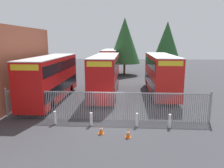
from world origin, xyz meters
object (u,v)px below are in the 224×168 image
(double_decker_bus_behind_fence_right, at_px, (106,73))
(double_decker_bus_far_back, at_px, (110,61))
(bollard_near_right, at_px, (137,120))
(traffic_cone_by_gate, at_px, (101,129))
(double_decker_bus_near_gate, at_px, (160,73))
(bollard_near_left, at_px, (55,118))
(double_decker_bus_behind_fence_left, at_px, (51,77))
(bollard_far_right, at_px, (170,121))
(bollard_center_front, at_px, (91,119))
(traffic_cone_mid_forecourt, at_px, (128,133))

(double_decker_bus_behind_fence_right, height_order, double_decker_bus_far_back, same)
(bollard_near_right, bearing_deg, traffic_cone_by_gate, -148.60)
(double_decker_bus_near_gate, relative_size, bollard_near_left, 11.38)
(double_decker_bus_behind_fence_left, height_order, bollard_near_right, double_decker_bus_behind_fence_left)
(bollard_near_left, bearing_deg, traffic_cone_by_gate, -22.84)
(bollard_far_right, relative_size, traffic_cone_by_gate, 1.61)
(double_decker_bus_behind_fence_right, bearing_deg, bollard_center_front, -91.06)
(double_decker_bus_behind_fence_left, xyz_separation_m, traffic_cone_by_gate, (5.85, -7.59, -2.13))
(double_decker_bus_behind_fence_left, relative_size, traffic_cone_by_gate, 18.32)
(bollard_near_left, bearing_deg, bollard_far_right, -0.77)
(double_decker_bus_behind_fence_left, distance_m, traffic_cone_by_gate, 9.82)
(bollard_far_right, height_order, traffic_cone_mid_forecourt, bollard_far_right)
(bollard_near_right, bearing_deg, bollard_far_right, -1.78)
(bollard_center_front, height_order, bollard_near_right, same)
(double_decker_bus_behind_fence_left, distance_m, double_decker_bus_behind_fence_right, 5.82)
(traffic_cone_mid_forecourt, bearing_deg, double_decker_bus_far_back, 96.74)
(double_decker_bus_behind_fence_right, relative_size, double_decker_bus_far_back, 1.00)
(bollard_center_front, height_order, traffic_cone_mid_forecourt, bollard_center_front)
(double_decker_bus_behind_fence_right, height_order, traffic_cone_mid_forecourt, double_decker_bus_behind_fence_right)
(double_decker_bus_behind_fence_left, distance_m, bollard_near_right, 10.44)
(double_decker_bus_behind_fence_right, height_order, bollard_near_left, double_decker_bus_behind_fence_right)
(double_decker_bus_near_gate, xyz_separation_m, bollard_near_right, (-3.02, -9.83, -1.95))
(double_decker_bus_behind_fence_left, height_order, bollard_center_front, double_decker_bus_behind_fence_left)
(double_decker_bus_behind_fence_left, relative_size, bollard_far_right, 11.38)
(double_decker_bus_behind_fence_right, height_order, traffic_cone_by_gate, double_decker_bus_behind_fence_right)
(bollard_center_front, height_order, traffic_cone_by_gate, bollard_center_front)
(bollard_near_left, xyz_separation_m, bollard_near_right, (5.86, -0.04, 0.00))
(double_decker_bus_far_back, bearing_deg, bollard_near_right, -81.34)
(double_decker_bus_behind_fence_left, height_order, double_decker_bus_far_back, same)
(double_decker_bus_behind_fence_left, bearing_deg, double_decker_bus_far_back, 76.73)
(double_decker_bus_behind_fence_left, distance_m, double_decker_bus_far_back, 19.25)
(double_decker_bus_near_gate, bearing_deg, double_decker_bus_behind_fence_left, -161.87)
(double_decker_bus_far_back, bearing_deg, bollard_far_right, -76.40)
(traffic_cone_by_gate, bearing_deg, bollard_far_right, 16.54)
(bollard_near_left, height_order, bollard_near_right, same)
(double_decker_bus_behind_fence_right, xyz_separation_m, bollard_near_right, (3.05, -8.85, -1.95))
(double_decker_bus_far_back, height_order, bollard_center_front, double_decker_bus_far_back)
(double_decker_bus_near_gate, xyz_separation_m, traffic_cone_mid_forecourt, (-3.65, -11.71, -2.13))
(bollard_center_front, bearing_deg, double_decker_bus_behind_fence_right, 88.94)
(bollard_near_left, height_order, traffic_cone_by_gate, bollard_near_left)
(double_decker_bus_near_gate, relative_size, double_decker_bus_behind_fence_left, 1.00)
(bollard_near_left, relative_size, traffic_cone_by_gate, 1.61)
(bollard_center_front, xyz_separation_m, traffic_cone_mid_forecourt, (2.59, -1.77, -0.19))
(bollard_center_front, distance_m, bollard_near_right, 3.22)
(traffic_cone_mid_forecourt, bearing_deg, bollard_near_left, 159.86)
(double_decker_bus_behind_fence_left, relative_size, bollard_near_right, 11.38)
(double_decker_bus_behind_fence_left, bearing_deg, double_decker_bus_behind_fence_right, 27.60)
(double_decker_bus_near_gate, height_order, bollard_near_right, double_decker_bus_near_gate)
(double_decker_bus_near_gate, distance_m, bollard_far_right, 10.12)
(double_decker_bus_near_gate, bearing_deg, traffic_cone_by_gate, -115.52)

